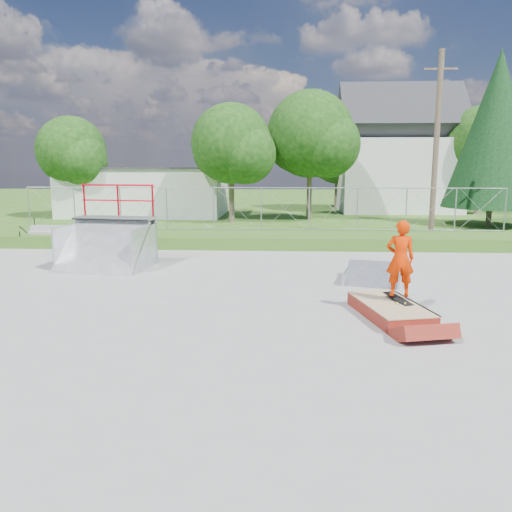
{
  "coord_description": "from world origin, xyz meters",
  "views": [
    {
      "loc": [
        0.88,
        -10.4,
        3.15
      ],
      "look_at": [
        0.28,
        1.0,
        1.1
      ],
      "focal_mm": 35.0,
      "sensor_mm": 36.0,
      "label": 1
    }
  ],
  "objects_px": {
    "flat_bank_ramp": "(373,275)",
    "skater": "(400,262)",
    "quarter_pipe": "(104,228)",
    "grind_box": "(390,310)"
  },
  "relations": [
    {
      "from": "flat_bank_ramp",
      "to": "quarter_pipe",
      "type": "bearing_deg",
      "value": -175.87
    },
    {
      "from": "quarter_pipe",
      "to": "skater",
      "type": "relative_size",
      "value": 1.6
    },
    {
      "from": "quarter_pipe",
      "to": "grind_box",
      "type": "bearing_deg",
      "value": -23.19
    },
    {
      "from": "quarter_pipe",
      "to": "flat_bank_ramp",
      "type": "xyz_separation_m",
      "value": [
        7.97,
        -1.49,
        -1.07
      ]
    },
    {
      "from": "skater",
      "to": "flat_bank_ramp",
      "type": "bearing_deg",
      "value": -87.6
    },
    {
      "from": "flat_bank_ramp",
      "to": "skater",
      "type": "height_order",
      "value": "skater"
    },
    {
      "from": "grind_box",
      "to": "quarter_pipe",
      "type": "height_order",
      "value": "quarter_pipe"
    },
    {
      "from": "flat_bank_ramp",
      "to": "skater",
      "type": "xyz_separation_m",
      "value": [
        -0.02,
        -3.05,
        0.95
      ]
    },
    {
      "from": "flat_bank_ramp",
      "to": "skater",
      "type": "bearing_deg",
      "value": -75.58
    },
    {
      "from": "grind_box",
      "to": "quarter_pipe",
      "type": "bearing_deg",
      "value": 136.11
    }
  ]
}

